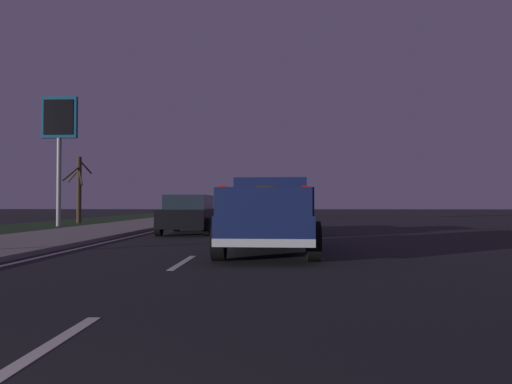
{
  "coord_description": "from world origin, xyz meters",
  "views": [
    {
      "loc": [
        -0.85,
        -1.94,
        1.21
      ],
      "look_at": [
        13.74,
        -1.29,
        1.56
      ],
      "focal_mm": 33.93,
      "sensor_mm": 36.0,
      "label": 1
    }
  ],
  "objects": [
    {
      "name": "grass_verge",
      "position": [
        27.0,
        10.7,
        0.0
      ],
      "size": [
        108.0,
        6.0,
        0.01
      ],
      "primitive_type": "cube",
      "color": "#1E3819",
      "rests_on": "ground"
    },
    {
      "name": "ground",
      "position": [
        27.0,
        0.0,
        0.0
      ],
      "size": [
        144.0,
        144.0,
        0.0
      ],
      "primitive_type": "plane",
      "color": "black"
    },
    {
      "name": "gas_price_sign",
      "position": [
        24.22,
        9.63,
        5.17
      ],
      "size": [
        0.27,
        1.9,
        6.88
      ],
      "color": "#99999E",
      "rests_on": "ground"
    },
    {
      "name": "pickup_truck",
      "position": [
        11.2,
        -1.75,
        0.98
      ],
      "size": [
        5.48,
        2.38,
        1.87
      ],
      "color": "#141E4C",
      "rests_on": "ground"
    },
    {
      "name": "sedan_black",
      "position": [
        18.39,
        1.56,
        0.78
      ],
      "size": [
        4.42,
        2.05,
        1.54
      ],
      "color": "black",
      "rests_on": "ground"
    },
    {
      "name": "bare_tree_far",
      "position": [
        28.2,
        10.22,
        2.18
      ],
      "size": [
        1.67,
        1.63,
        4.07
      ],
      "color": "#423323",
      "rests_on": "ground"
    },
    {
      "name": "sidewalk_shoulder",
      "position": [
        27.0,
        5.7,
        0.06
      ],
      "size": [
        108.0,
        4.0,
        0.12
      ],
      "primitive_type": "cube",
      "color": "gray",
      "rests_on": "ground"
    },
    {
      "name": "lane_markings",
      "position": [
        29.22,
        2.51,
        0.0
      ],
      "size": [
        108.96,
        3.54,
        0.01
      ],
      "color": "silver",
      "rests_on": "ground"
    },
    {
      "name": "sedan_blue",
      "position": [
        17.77,
        -1.92,
        0.78
      ],
      "size": [
        4.41,
        2.03,
        1.54
      ],
      "color": "navy",
      "rests_on": "ground"
    }
  ]
}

